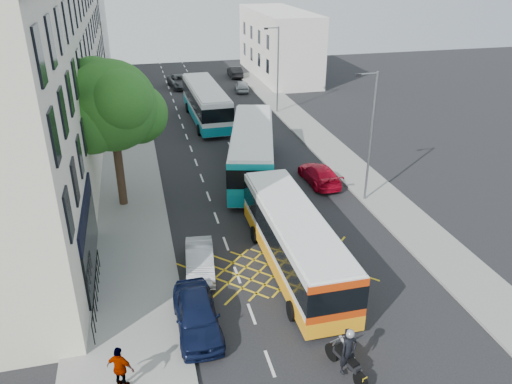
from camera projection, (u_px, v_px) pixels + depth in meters
ground at (348, 349)px, 19.71m from camera, size 120.00×120.00×0.00m
pavement_left at (124, 204)px, 30.98m from camera, size 5.00×70.00×0.15m
pavement_right at (362, 179)px, 34.44m from camera, size 3.00×70.00×0.15m
terrace_main at (32, 70)px, 35.23m from camera, size 8.30×45.00×13.50m
terrace_far at (72, 35)px, 62.72m from camera, size 8.00×20.00×10.00m
building_right at (278, 44)px, 62.42m from camera, size 6.00×18.00×8.00m
street_tree at (111, 107)px, 28.27m from camera, size 6.30×5.70×8.80m
lamp_near at (370, 131)px, 29.58m from camera, size 1.45×0.15×8.00m
lamp_far at (277, 66)px, 47.10m from camera, size 1.45×0.15×8.00m
railings at (96, 291)px, 21.94m from camera, size 0.08×5.60×1.14m
bus_near at (294, 241)px, 24.08m from camera, size 2.75×10.90×3.06m
bus_mid at (252, 151)px, 34.63m from camera, size 5.78×12.40×3.40m
bus_far at (206, 103)px, 46.01m from camera, size 3.12×11.81×3.31m
motorbike at (348, 354)px, 18.13m from camera, size 0.91×2.31×2.10m
parked_car_blue at (197, 315)px, 20.46m from camera, size 1.79×4.39×1.49m
parked_car_silver at (200, 260)px, 24.30m from camera, size 1.74×3.95×1.26m
red_hatchback at (319, 174)px, 33.78m from camera, size 1.99×4.54×1.30m
distant_car_grey at (180, 81)px, 58.26m from camera, size 2.88×5.27×1.40m
distant_car_silver at (242, 86)px, 56.61m from camera, size 1.92×3.76×1.23m
distant_car_dark at (235, 72)px, 63.19m from camera, size 1.47×4.10×1.34m
pedestrian_far at (120, 368)px, 17.42m from camera, size 1.12×0.89×1.78m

